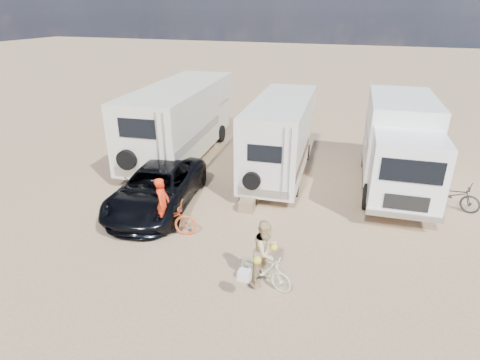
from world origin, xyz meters
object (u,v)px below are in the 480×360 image
(rider_man, at_px, (163,210))
(crate, at_px, (247,205))
(box_truck, at_px, (400,147))
(bike_parked, at_px, (451,194))
(bike_man, at_px, (164,219))
(rv_main, at_px, (280,138))
(rv_left, at_px, (181,122))
(rider_woman, at_px, (266,257))
(dark_suv, at_px, (157,188))
(bike_woman, at_px, (265,270))
(cooler, at_px, (245,189))

(rider_man, height_order, crate, rider_man)
(box_truck, relative_size, crate, 13.45)
(bike_parked, bearing_deg, bike_man, 142.47)
(rv_main, height_order, crate, rv_main)
(crate, bearing_deg, rv_left, 137.88)
(rv_left, xyz_separation_m, crate, (4.56, -4.12, -1.42))
(rider_man, relative_size, rider_woman, 1.02)
(bike_man, relative_size, rider_man, 1.20)
(rv_left, bearing_deg, bike_man, -73.42)
(dark_suv, xyz_separation_m, bike_woman, (4.69, -2.84, -0.26))
(rv_main, bearing_deg, cooler, -110.55)
(cooler, xyz_separation_m, crate, (0.45, -1.15, -0.03))
(rv_main, xyz_separation_m, bike_parked, (6.31, -0.93, -1.06))
(box_truck, distance_m, bike_parked, 2.38)
(bike_woman, xyz_separation_m, cooler, (-2.14, 4.73, -0.22))
(rv_main, bearing_deg, rv_left, 167.87)
(dark_suv, relative_size, bike_parked, 2.70)
(rv_main, relative_size, rider_man, 3.88)
(bike_man, relative_size, crate, 4.02)
(rv_left, bearing_deg, box_truck, -9.39)
(box_truck, relative_size, dark_suv, 1.31)
(box_truck, bearing_deg, bike_parked, -32.94)
(crate, bearing_deg, cooler, 111.22)
(rider_man, distance_m, bike_parked, 9.72)
(box_truck, bearing_deg, dark_suv, -154.59)
(rider_man, xyz_separation_m, cooler, (1.43, 3.43, -0.60))
(rider_man, xyz_separation_m, crate, (1.88, 2.28, -0.64))
(rv_left, distance_m, box_truck, 9.28)
(bike_man, xyz_separation_m, cooler, (1.43, 3.43, -0.29))
(cooler, bearing_deg, dark_suv, -139.62)
(rv_left, bearing_deg, bike_parked, -14.02)
(box_truck, height_order, bike_parked, box_truck)
(dark_suv, height_order, rider_man, rider_man)
(rider_woman, relative_size, crate, 3.28)
(rv_left, bearing_deg, dark_suv, -78.32)
(dark_suv, bearing_deg, cooler, 27.05)
(rv_left, relative_size, bike_parked, 4.30)
(bike_woman, height_order, cooler, bike_woman)
(bike_parked, bearing_deg, rider_woman, 164.31)
(rv_main, relative_size, crate, 13.03)
(crate, bearing_deg, rv_main, 86.46)
(bike_woman, bearing_deg, rv_main, 30.20)
(bike_woman, bearing_deg, bike_parked, -19.61)
(bike_woman, height_order, crate, bike_woman)
(bike_parked, bearing_deg, cooler, 124.09)
(box_truck, height_order, rider_woman, box_truck)
(rv_main, height_order, cooler, rv_main)
(dark_suv, distance_m, rider_man, 1.90)
(rider_woman, bearing_deg, dark_suv, 77.29)
(rider_man, distance_m, cooler, 3.76)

